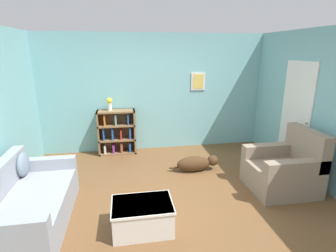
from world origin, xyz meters
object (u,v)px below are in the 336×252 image
object	(u,v)px
couch	(26,205)
vase	(109,103)
dog	(196,163)
bookshelf	(117,133)
recliner_chair	(285,169)
coffee_table	(143,215)

from	to	relation	value
couch	vase	bearing A→B (deg)	66.96
dog	bookshelf	bearing A→B (deg)	141.04
recliner_chair	vase	distance (m)	3.63
vase	coffee_table	bearing A→B (deg)	-80.14
dog	vase	distance (m)	2.24
bookshelf	coffee_table	size ratio (longest dim) A/B	1.28
couch	coffee_table	xyz separation A→B (m)	(1.49, -0.35, -0.09)
coffee_table	vase	xyz separation A→B (m)	(-0.48, 2.73, 0.94)
bookshelf	vase	xyz separation A→B (m)	(-0.12, -0.02, 0.67)
recliner_chair	vase	bearing A→B (deg)	143.96
coffee_table	vase	world-z (taller)	vase
bookshelf	vase	bearing A→B (deg)	-170.88
couch	dog	world-z (taller)	couch
couch	recliner_chair	distance (m)	3.89
coffee_table	dog	world-z (taller)	coffee_table
bookshelf	recliner_chair	distance (m)	3.46
recliner_chair	couch	bearing A→B (deg)	-175.62
bookshelf	dog	distance (m)	1.95
dog	vase	world-z (taller)	vase
couch	recliner_chair	size ratio (longest dim) A/B	1.73
coffee_table	recliner_chair	bearing A→B (deg)	15.25
couch	dog	xyz separation A→B (m)	(2.63, 1.19, -0.15)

